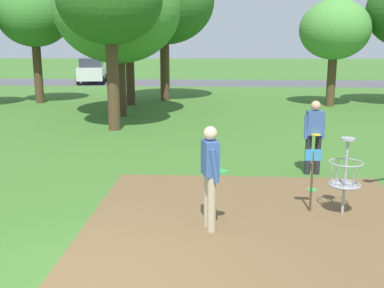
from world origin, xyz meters
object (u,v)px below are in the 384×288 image
object	(u,v)px
player_foreground_watching	(210,172)
parked_car_leftmost	(92,71)
tree_far_center	(110,0)
tree_far_right	(34,17)
tree_mid_right	(164,1)
tree_far_left	(335,30)
tree_near_left	(117,9)
tree_mid_center	(128,15)
player_waiting_left	(314,133)
disc_golf_basket	(342,173)
frisbee_by_tee	(312,190)

from	to	relation	value
player_foreground_watching	parked_car_leftmost	xyz separation A→B (m)	(-9.26, 26.32, -0.05)
tree_far_center	tree_far_right	size ratio (longest dim) A/B	1.03
tree_mid_right	tree_far_left	xyz separation A→B (m)	(8.13, -1.86, -1.47)
tree_near_left	tree_mid_center	xyz separation A→B (m)	(-0.22, 3.37, -0.03)
tree_mid_center	tree_far_left	bearing A→B (deg)	0.62
player_waiting_left	tree_near_left	world-z (taller)	tree_near_left
tree_near_left	tree_mid_center	world-z (taller)	tree_near_left
player_waiting_left	tree_far_right	size ratio (longest dim) A/B	0.30
player_waiting_left	tree_mid_center	world-z (taller)	tree_mid_center
tree_far_center	tree_far_left	bearing A→B (deg)	35.83
tree_near_left	tree_far_center	bearing A→B (deg)	-82.07
tree_near_left	tree_mid_center	distance (m)	3.38
disc_golf_basket	frisbee_by_tee	xyz separation A→B (m)	(-0.21, 1.29, -0.74)
player_foreground_watching	player_waiting_left	distance (m)	4.00
disc_golf_basket	tree_far_center	world-z (taller)	tree_far_center
tree_mid_right	player_waiting_left	bearing A→B (deg)	-69.62
player_foreground_watching	frisbee_by_tee	bearing A→B (deg)	44.96
player_waiting_left	disc_golf_basket	bearing A→B (deg)	-90.48
tree_far_left	tree_far_center	distance (m)	11.07
tree_mid_right	tree_far_center	bearing A→B (deg)	-95.59
tree_far_center	tree_near_left	bearing A→B (deg)	97.93
disc_golf_basket	parked_car_leftmost	xyz separation A→B (m)	(-11.55, 25.54, 0.17)
player_waiting_left	frisbee_by_tee	distance (m)	1.54
disc_golf_basket	frisbee_by_tee	bearing A→B (deg)	99.41
tree_far_left	parked_car_leftmost	world-z (taller)	tree_far_left
disc_golf_basket	parked_car_leftmost	distance (m)	28.03
player_waiting_left	tree_far_center	world-z (taller)	tree_far_center
player_waiting_left	tree_near_left	distance (m)	10.68
tree_near_left	tree_mid_right	xyz separation A→B (m)	(1.23, 5.34, 0.75)
player_waiting_left	tree_far_left	world-z (taller)	tree_far_left
player_foreground_watching	tree_far_left	world-z (taller)	tree_far_left
frisbee_by_tee	parked_car_leftmost	distance (m)	26.78
player_foreground_watching	frisbee_by_tee	size ratio (longest dim) A/B	7.90
player_waiting_left	frisbee_by_tee	xyz separation A→B (m)	(-0.23, -1.19, -0.96)
tree_far_right	parked_car_leftmost	distance (m)	11.65
disc_golf_basket	tree_mid_right	bearing A→B (deg)	107.34
player_foreground_watching	disc_golf_basket	bearing A→B (deg)	18.94
disc_golf_basket	tree_near_left	size ratio (longest dim) A/B	0.22
frisbee_by_tee	tree_mid_right	bearing A→B (deg)	108.01
disc_golf_basket	tree_mid_right	world-z (taller)	tree_mid_right
tree_near_left	player_waiting_left	bearing A→B (deg)	-52.37
tree_near_left	tree_far_right	distance (m)	6.27
tree_far_center	tree_far_right	distance (m)	8.69
tree_far_right	parked_car_leftmost	world-z (taller)	tree_far_right
tree_near_left	tree_far_center	world-z (taller)	tree_near_left
frisbee_by_tee	tree_near_left	distance (m)	11.78
tree_far_left	tree_far_right	xyz separation A→B (m)	(-14.31, 0.37, 0.66)
tree_mid_right	tree_near_left	bearing A→B (deg)	-102.97
player_foreground_watching	tree_near_left	size ratio (longest dim) A/B	0.27
player_foreground_watching	frisbee_by_tee	distance (m)	3.09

